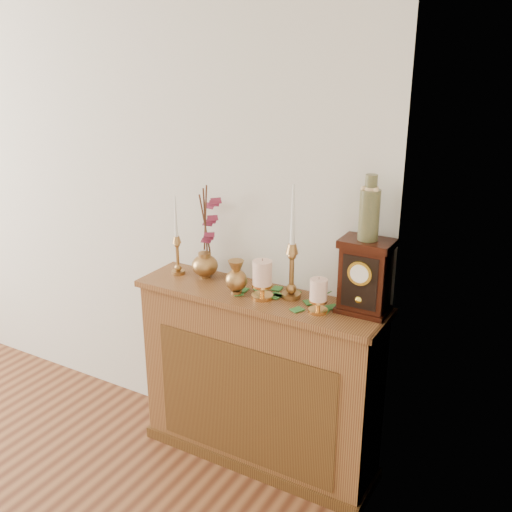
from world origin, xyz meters
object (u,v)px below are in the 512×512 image
Objects in this scene: candlestick_left at (177,249)px; ginger_jar at (210,234)px; bud_vase at (236,278)px; mantel_clock at (365,277)px; ceramic_vase at (369,211)px; candlestick_center at (292,262)px.

candlestick_left is 0.84× the size of ginger_jar.
ginger_jar is (-0.24, 0.14, 0.14)m from bud_vase.
bud_vase is 0.60m from mantel_clock.
ceramic_vase is (-0.00, 0.00, 0.30)m from mantel_clock.
ginger_jar is at bearing 22.21° from candlestick_left.
ginger_jar is 1.46× the size of mantel_clock.
candlestick_center reaches higher than ginger_jar.
candlestick_center is (0.64, 0.02, 0.04)m from candlestick_left.
candlestick_center reaches higher than candlestick_left.
candlestick_left is 1.23× the size of mantel_clock.
mantel_clock is at bearing 3.28° from candlestick_center.
ginger_jar is (-0.48, 0.05, 0.04)m from candlestick_center.
candlestick_left is at bearing -178.32° from candlestick_center.
bud_vase is (-0.24, -0.09, -0.09)m from candlestick_center.
bud_vase is at bearing -169.69° from mantel_clock.
mantel_clock is at bearing 2.24° from candlestick_left.
candlestick_left is at bearing -178.37° from mantel_clock.
candlestick_center is 0.45m from ceramic_vase.
candlestick_center is at bearing -5.48° from ginger_jar.
mantel_clock is 0.30m from ceramic_vase.
mantel_clock is at bearing -1.83° from ginger_jar.
mantel_clock reaches higher than bud_vase.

